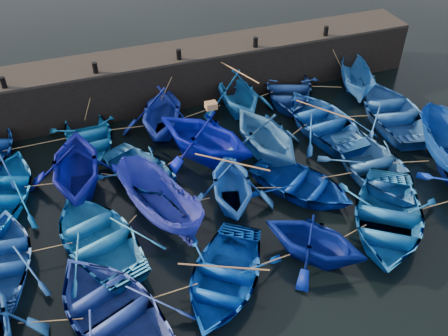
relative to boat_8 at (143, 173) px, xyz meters
name	(u,v)px	position (x,y,z in m)	size (l,w,h in m)	color
ground	(253,233)	(3.18, -4.29, -0.46)	(120.00, 120.00, 0.00)	black
quay_wall	(176,76)	(3.18, 6.21, 0.79)	(26.00, 2.50, 2.50)	black
quay_top	(174,52)	(3.18, 6.21, 2.10)	(26.00, 2.50, 0.12)	black
bollard_0	(3,82)	(-4.82, 5.31, 2.41)	(0.24, 0.24, 0.50)	black
bollard_1	(95,68)	(-0.82, 5.31, 2.41)	(0.24, 0.24, 0.50)	black
bollard_2	(179,54)	(3.18, 5.31, 2.41)	(0.24, 0.24, 0.50)	black
bollard_3	(255,42)	(7.18, 5.31, 2.41)	(0.24, 0.24, 0.50)	black
bollard_4	(326,31)	(11.18, 5.31, 2.41)	(0.24, 0.24, 0.50)	black
boat_1	(88,135)	(-1.77, 3.55, 0.01)	(3.23, 4.52, 0.94)	#0E5DAA
boat_2	(162,111)	(1.68, 3.31, 0.69)	(3.79, 4.39, 2.31)	#122699
boat_3	(237,92)	(5.66, 3.81, 0.65)	(3.65, 4.24, 2.23)	#1560B5
boat_4	(288,89)	(8.65, 4.12, 0.07)	(3.65, 5.10, 1.06)	navy
boat_5	(357,80)	(12.24, 3.33, 0.32)	(1.52, 4.04, 1.56)	blue
boat_6	(1,192)	(-5.58, 0.68, 0.07)	(3.65, 5.10, 1.06)	#0354AF
boat_7	(76,165)	(-2.56, 0.48, 0.79)	(4.10, 4.76, 2.50)	#040A7A
boat_8	(143,173)	(0.00, 0.00, 0.00)	(3.19, 4.46, 0.93)	#13569F
boat_9	(205,135)	(2.94, 0.64, 0.83)	(4.22, 4.89, 2.58)	#000A9E
boat_10	(266,134)	(5.50, -0.06, 0.74)	(3.94, 4.57, 2.40)	#2663A7
boat_11	(323,120)	(8.90, 0.85, 0.09)	(3.84, 5.37, 1.11)	#104695
boat_12	(393,111)	(12.49, 0.39, 0.11)	(3.96, 5.53, 1.15)	#1F549A
boat_14	(98,237)	(-2.34, -3.04, 0.07)	(3.68, 5.15, 1.07)	blue
boat_15	(159,203)	(0.08, -2.45, 0.44)	(1.77, 4.69, 1.81)	#202B96
boat_16	(232,184)	(3.00, -2.48, 0.57)	(3.38, 3.93, 2.07)	blue
boat_17	(302,184)	(5.90, -2.88, 0.00)	(3.16, 4.42, 0.92)	navy
boat_18	(375,168)	(9.25, -3.04, 0.07)	(3.67, 5.12, 1.06)	#2560AB
boat_21	(112,310)	(-2.40, -6.33, 0.09)	(3.84, 5.37, 1.11)	navy
boat_22	(224,277)	(1.30, -6.26, 0.03)	(3.40, 4.76, 0.99)	#02379A
boat_23	(315,240)	(4.68, -6.16, 0.51)	(3.19, 3.70, 1.95)	#001073
boat_24	(387,218)	(7.95, -5.82, 0.11)	(3.92, 5.48, 1.14)	#0E5293
wooden_crate	(211,105)	(3.24, 0.64, 2.25)	(0.47, 0.39, 0.27)	#966A41
mooring_ropes	(216,140)	(3.45, 0.66, 0.40)	(18.65, 11.68, 2.10)	tan
loose_oars	(258,142)	(4.71, -1.02, 1.17)	(9.86, 12.15, 1.30)	#99724C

